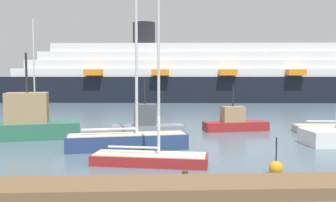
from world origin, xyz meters
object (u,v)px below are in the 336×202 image
(sailboat_2, at_px, (127,139))
(fishing_boat_3, at_px, (147,125))
(sailboat_0, at_px, (40,127))
(cruise_ship, at_px, (222,76))
(channel_buoy_0, at_px, (276,168))
(sailboat_3, at_px, (150,157))
(fishing_boat_1, at_px, (24,123))
(fishing_boat_2, at_px, (235,122))

(sailboat_2, relative_size, fishing_boat_3, 2.22)
(sailboat_0, height_order, cruise_ship, cruise_ship)
(sailboat_2, bearing_deg, cruise_ship, 63.53)
(fishing_boat_3, height_order, channel_buoy_0, fishing_boat_3)
(sailboat_0, height_order, channel_buoy_0, sailboat_0)
(sailboat_2, relative_size, sailboat_3, 1.50)
(fishing_boat_1, xyz_separation_m, fishing_boat_3, (8.93, 1.38, -0.37))
(sailboat_0, xyz_separation_m, channel_buoy_0, (14.64, -13.60, -0.08))
(fishing_boat_3, height_order, cruise_ship, cruise_ship)
(fishing_boat_2, bearing_deg, sailboat_2, 33.58)
(sailboat_0, bearing_deg, sailboat_3, 126.75)
(fishing_boat_3, relative_size, cruise_ship, 0.07)
(sailboat_3, xyz_separation_m, fishing_boat_2, (7.02, 11.38, 0.30))
(sailboat_2, distance_m, sailboat_3, 4.21)
(channel_buoy_0, bearing_deg, fishing_boat_2, 84.71)
(sailboat_2, height_order, cruise_ship, cruise_ship)
(fishing_boat_1, height_order, fishing_boat_3, fishing_boat_1)
(fishing_boat_1, distance_m, channel_buoy_0, 18.33)
(sailboat_0, xyz_separation_m, fishing_boat_3, (8.65, -1.60, 0.35))
(sailboat_2, height_order, fishing_boat_3, sailboat_2)
(sailboat_2, height_order, sailboat_3, sailboat_2)
(fishing_boat_1, bearing_deg, sailboat_2, -40.53)
(fishing_boat_2, distance_m, channel_buoy_0, 13.71)
(sailboat_3, bearing_deg, sailboat_0, 138.87)
(fishing_boat_2, xyz_separation_m, channel_buoy_0, (-1.26, -13.65, -0.35))
(sailboat_0, height_order, fishing_boat_2, sailboat_0)
(fishing_boat_2, bearing_deg, sailboat_0, -7.64)
(fishing_boat_2, xyz_separation_m, fishing_boat_3, (-7.25, -1.65, 0.08))
(channel_buoy_0, bearing_deg, cruise_ship, 81.56)
(fishing_boat_1, bearing_deg, fishing_boat_3, -2.36)
(sailboat_3, xyz_separation_m, fishing_boat_3, (-0.23, 9.72, 0.38))
(sailboat_0, bearing_deg, fishing_boat_3, 168.15)
(sailboat_0, relative_size, channel_buoy_0, 5.18)
(sailboat_2, height_order, fishing_boat_2, sailboat_2)
(channel_buoy_0, bearing_deg, fishing_boat_1, 144.55)
(sailboat_0, distance_m, fishing_boat_2, 15.91)
(fishing_boat_1, xyz_separation_m, cruise_ship, (22.42, 39.94, 3.45))
(sailboat_2, distance_m, channel_buoy_0, 9.49)
(sailboat_2, bearing_deg, fishing_boat_2, 33.21)
(fishing_boat_2, bearing_deg, fishing_boat_3, 5.00)
(fishing_boat_2, relative_size, cruise_ship, 0.07)
(sailboat_2, xyz_separation_m, fishing_boat_3, (1.15, 5.76, 0.11))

